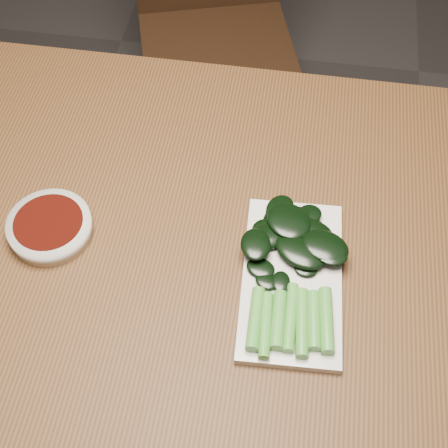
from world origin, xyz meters
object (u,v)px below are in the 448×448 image
Objects in this scene: chair_far at (214,18)px; table at (197,266)px; sauce_bowl at (50,227)px; serving_plate at (292,280)px; gai_lan at (291,259)px.

table is at bearing -99.19° from chair_far.
table is 0.24m from sauce_bowl.
sauce_bowl is at bearing -175.80° from table.
sauce_bowl is (-0.22, -0.02, 0.09)m from table.
chair_far is at bearing 83.62° from sauce_bowl.
chair_far is 7.05× the size of sauce_bowl.
chair_far is (-0.12, 0.88, -0.19)m from table.
chair_far reaches higher than serving_plate.
table is at bearing 170.67° from gai_lan.
serving_plate is (0.15, -0.05, 0.08)m from table.
gai_lan reaches higher than sauce_bowl.
sauce_bowl is 0.37m from serving_plate.
chair_far is at bearing 97.68° from table.
gai_lan reaches higher than table.
serving_plate is (0.37, -0.03, -0.01)m from sauce_bowl.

